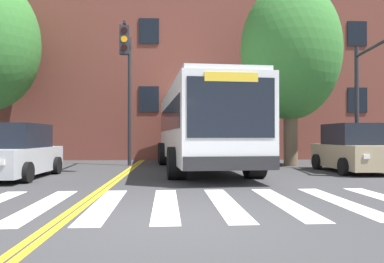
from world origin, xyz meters
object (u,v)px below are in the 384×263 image
object	(u,v)px
car_tan_far_lane	(354,150)
traffic_light_overhead	(128,73)
car_silver_near_lane	(16,153)
traffic_light_near_corner	(371,82)
city_bus	(200,125)
street_tree_curbside_large	(290,52)

from	to	relation	value
car_tan_far_lane	traffic_light_overhead	size ratio (longest dim) A/B	0.67
car_silver_near_lane	traffic_light_near_corner	xyz separation A→B (m)	(11.98, 1.00, 2.47)
traffic_light_near_corner	car_tan_far_lane	bearing A→B (deg)	133.36
traffic_light_overhead	city_bus	bearing A→B (deg)	-9.12
car_tan_far_lane	traffic_light_near_corner	size ratio (longest dim) A/B	0.80
traffic_light_overhead	car_tan_far_lane	bearing A→B (deg)	-12.23
city_bus	traffic_light_near_corner	world-z (taller)	traffic_light_near_corner
car_tan_far_lane	city_bus	bearing A→B (deg)	166.17
car_silver_near_lane	street_tree_curbside_large	world-z (taller)	street_tree_curbside_large
traffic_light_near_corner	street_tree_curbside_large	bearing A→B (deg)	118.27
city_bus	traffic_light_overhead	bearing A→B (deg)	170.88
city_bus	traffic_light_near_corner	xyz separation A→B (m)	(6.01, -1.83, 1.49)
car_silver_near_lane	traffic_light_overhead	distance (m)	5.46
car_tan_far_lane	car_silver_near_lane	bearing A→B (deg)	-172.79
city_bus	traffic_light_overhead	size ratio (longest dim) A/B	1.88
city_bus	car_silver_near_lane	size ratio (longest dim) A/B	2.65
car_silver_near_lane	street_tree_curbside_large	distance (m)	11.87
city_bus	car_silver_near_lane	bearing A→B (deg)	-154.61
city_bus	car_silver_near_lane	distance (m)	6.68
traffic_light_near_corner	traffic_light_overhead	distance (m)	9.24
car_silver_near_lane	street_tree_curbside_large	bearing A→B (deg)	23.67
traffic_light_overhead	street_tree_curbside_large	world-z (taller)	street_tree_curbside_large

